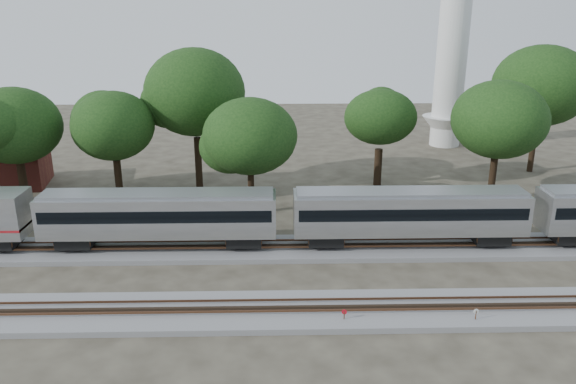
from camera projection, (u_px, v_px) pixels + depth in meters
name	position (u px, v px, depth m)	size (l,w,h in m)	color
ground	(296.00, 285.00, 40.40)	(160.00, 160.00, 0.00)	#383328
track_far	(294.00, 248.00, 46.03)	(160.00, 5.00, 0.73)	slate
track_near	(299.00, 311.00, 36.54)	(160.00, 5.00, 0.73)	slate
train	(535.00, 210.00, 45.48)	(117.24, 3.36, 4.95)	silver
switch_stand_red	(344.00, 315.00, 35.18)	(0.34, 0.09, 1.06)	#512D19
switch_stand_white	(476.00, 315.00, 35.12)	(0.36, 0.10, 1.13)	#512D19
switch_lever	(384.00, 325.00, 35.06)	(0.50, 0.30, 0.30)	#512D19
brick_building	(1.00, 166.00, 62.20)	(10.53, 8.23, 4.58)	maroon
tree_1	(14.00, 126.00, 56.09)	(7.91, 7.91, 11.15)	black
tree_2	(113.00, 126.00, 56.02)	(7.92, 7.92, 11.16)	black
tree_3	(195.00, 92.00, 59.06)	(10.70, 10.70, 15.09)	black
tree_4	(250.00, 136.00, 52.22)	(7.76, 7.76, 10.94)	black
tree_5	(380.00, 117.00, 60.69)	(7.86, 7.86, 11.08)	black
tree_6	(499.00, 120.00, 55.61)	(8.60, 8.60, 12.13)	black
tree_7	(541.00, 86.00, 65.22)	(10.53, 10.53, 14.85)	black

